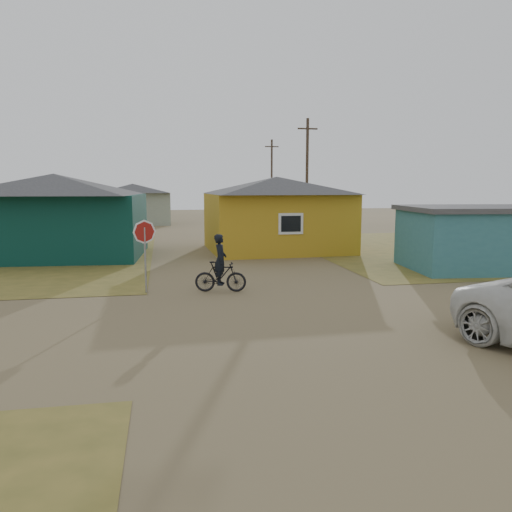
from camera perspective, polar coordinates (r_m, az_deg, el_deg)
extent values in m
plane|color=olive|center=(12.80, 5.45, -7.56)|extent=(120.00, 120.00, 0.00)
cube|color=olive|center=(30.54, 24.32, 0.89)|extent=(20.00, 18.00, 0.00)
cube|color=#083029|center=(25.91, -21.86, 3.19)|extent=(8.40, 6.54, 3.00)
pyramid|color=#38383A|center=(25.84, -22.10, 7.62)|extent=(8.93, 7.08, 1.00)
cube|color=#B78D1C|center=(26.58, 2.35, 3.88)|extent=(7.21, 6.24, 3.00)
pyramid|color=#38383A|center=(26.51, 2.37, 8.08)|extent=(7.72, 6.76, 0.90)
cube|color=silver|center=(23.63, 4.00, 3.71)|extent=(1.20, 0.06, 1.00)
cube|color=black|center=(23.61, 4.02, 3.70)|extent=(0.95, 0.04, 0.75)
cube|color=#367278|center=(22.55, 24.49, 1.64)|extent=(6.39, 4.61, 2.40)
cube|color=#38383A|center=(22.46, 24.69, 4.94)|extent=(6.71, 4.93, 0.20)
cube|color=gray|center=(45.95, -13.84, 5.29)|extent=(6.49, 5.60, 2.80)
pyramid|color=#38383A|center=(45.91, -13.92, 7.53)|extent=(7.04, 6.15, 0.80)
cube|color=tan|center=(53.59, 3.95, 5.87)|extent=(6.41, 5.50, 2.80)
pyramid|color=#38383A|center=(53.55, 3.97, 7.79)|extent=(6.95, 6.05, 0.80)
cube|color=gray|center=(58.83, -21.04, 5.50)|extent=(5.75, 5.28, 2.70)
pyramid|color=#38383A|center=(58.79, -21.12, 7.15)|extent=(6.28, 5.81, 0.70)
cylinder|color=#413227|center=(35.27, 5.84, 8.94)|extent=(0.20, 0.20, 8.00)
cube|color=#413227|center=(35.48, 5.92, 14.27)|extent=(1.40, 0.10, 0.10)
cylinder|color=#413227|center=(51.03, 1.80, 8.69)|extent=(0.20, 0.20, 8.00)
cube|color=#413227|center=(51.17, 1.82, 12.39)|extent=(1.40, 0.10, 0.10)
cylinder|color=gray|center=(16.36, -12.53, -0.48)|extent=(0.06, 0.06, 2.12)
imported|color=black|center=(16.26, -4.08, -2.36)|extent=(1.73, 0.80, 1.00)
imported|color=black|center=(16.17, -4.10, -0.40)|extent=(0.51, 0.67, 1.65)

